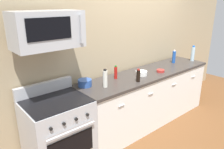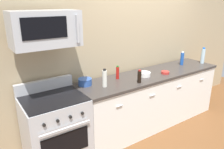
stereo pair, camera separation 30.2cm
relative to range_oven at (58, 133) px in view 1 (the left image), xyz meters
The scene contains 13 objects.
ground_plane 1.75m from the range_oven, ahead, with size 6.85×6.85×0.00m, color brown.
back_wall 1.94m from the range_oven, 13.57° to the left, with size 5.71×0.10×2.70m, color tan.
counter_unit 1.68m from the range_oven, ahead, with size 2.62×0.66×0.92m.
range_oven is the anchor object (origin of this frame).
microwave 1.28m from the range_oven, 89.71° to the left, with size 0.74×0.44×0.40m.
bottle_water_clear 2.97m from the range_oven, ahead, with size 0.07×0.07×0.30m.
bottle_soda_blue 2.56m from the range_oven, ahead, with size 0.06×0.06×0.25m.
bottle_soy_sauce_dark 1.35m from the range_oven, ahead, with size 0.06×0.06×0.19m.
bottle_vinegar_white 0.93m from the range_oven, ahead, with size 0.06×0.06×0.26m.
bottle_hot_sauce_red 1.20m from the range_oven, ahead, with size 0.05×0.05×0.21m.
bowl_blue_mixing 0.75m from the range_oven, 16.81° to the left, with size 0.19×0.19×0.10m.
bowl_red_small 1.91m from the range_oven, ahead, with size 0.13×0.13×0.04m.
bowl_white_ceramic 1.56m from the range_oven, ahead, with size 0.18×0.18×0.07m.
Camera 1 is at (-2.70, -2.23, 2.05)m, focal length 34.91 mm.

